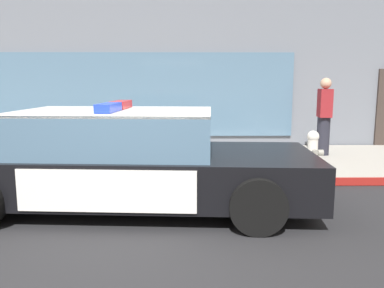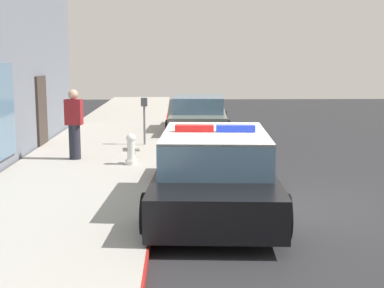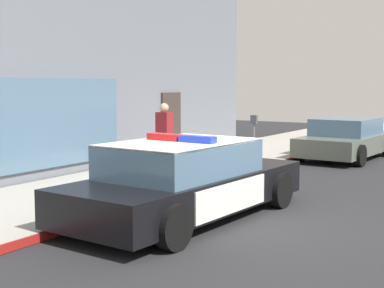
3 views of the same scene
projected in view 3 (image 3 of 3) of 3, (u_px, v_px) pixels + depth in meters
ground at (235, 221)px, 9.53m from camera, size 48.00×48.00×0.00m
sidewalk at (81, 195)px, 11.42m from camera, size 48.00×3.42×0.15m
curb_red_paint at (148, 204)px, 10.51m from camera, size 28.80×0.04×0.14m
police_cruiser at (186, 180)px, 9.64m from camera, size 5.21×2.40×1.49m
fire_hydrant at (197, 162)px, 13.27m from camera, size 0.34×0.39×0.73m
car_down_street at (346, 139)px, 17.39m from camera, size 4.32×2.25×1.29m
pedestrian_on_sidewalk at (164, 135)px, 14.55m from camera, size 0.30×0.43×1.71m
parking_meter at (254, 130)px, 15.53m from camera, size 0.12×0.18×1.34m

